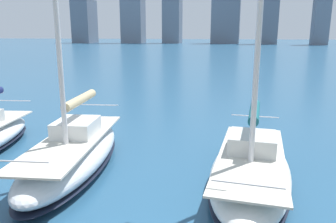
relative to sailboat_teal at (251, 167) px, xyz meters
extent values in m
cube|color=slate|center=(-29.56, -146.38, 14.90)|extent=(6.09, 8.76, 31.06)
cube|color=slate|center=(-8.85, -152.53, 16.23)|extent=(7.32, 10.19, 33.72)
cube|color=slate|center=(11.28, -157.41, 13.12)|extent=(13.35, 11.36, 27.50)
cube|color=slate|center=(83.85, -151.92, 10.23)|extent=(9.57, 11.60, 21.71)
ellipsoid|color=white|center=(0.00, 0.03, -0.14)|extent=(2.71, 6.99, 0.98)
ellipsoid|color=black|center=(0.00, 0.03, -0.41)|extent=(2.73, 7.02, 0.10)
cube|color=beige|center=(0.00, 0.03, 0.38)|extent=(2.24, 6.14, 0.06)
cube|color=silver|center=(-0.02, -0.38, 0.68)|extent=(1.52, 1.58, 0.55)
cylinder|color=silver|center=(0.02, 0.55, 4.92)|extent=(0.16, 0.16, 9.03)
cylinder|color=silver|center=(-0.04, -0.90, 1.46)|extent=(0.24, 2.90, 0.12)
cylinder|color=#19606B|center=(-0.04, -0.90, 1.58)|extent=(0.43, 2.67, 0.32)
cylinder|color=silver|center=(0.14, 3.20, 0.90)|extent=(1.57, 0.11, 0.04)
cylinder|color=silver|center=(-0.13, -3.07, 0.90)|extent=(1.81, 0.12, 0.04)
ellipsoid|color=silver|center=(6.01, 0.27, -0.06)|extent=(3.25, 7.43, 1.13)
ellipsoid|color=black|center=(6.01, 0.27, -0.37)|extent=(3.26, 7.47, 0.10)
cube|color=beige|center=(6.01, 0.27, 0.53)|extent=(2.72, 6.52, 0.06)
cube|color=silver|center=(6.07, -0.16, 0.84)|extent=(1.56, 1.76, 0.55)
cylinder|color=silver|center=(6.15, -0.69, 1.61)|extent=(0.55, 3.00, 0.12)
cylinder|color=#C6B284|center=(6.15, -0.69, 1.73)|extent=(0.71, 2.79, 0.32)
cylinder|color=silver|center=(5.54, 3.54, 1.05)|extent=(1.45, 0.25, 0.04)
cylinder|color=silver|center=(6.47, -2.93, 1.05)|extent=(1.68, 0.28, 0.04)
cylinder|color=silver|center=(11.40, -3.54, 0.89)|extent=(1.84, 0.35, 0.04)
camera|label=1|loc=(0.30, 9.96, 4.08)|focal=35.00mm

